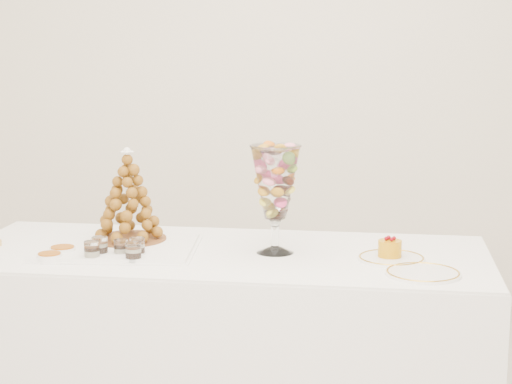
{
  "coord_description": "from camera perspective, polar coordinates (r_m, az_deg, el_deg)",
  "views": [
    {
      "loc": [
        0.21,
        -2.66,
        1.47
      ],
      "look_at": [
        -0.02,
        0.22,
        0.95
      ],
      "focal_mm": 60.0,
      "sensor_mm": 36.0,
      "label": 1
    }
  ],
  "objects": [
    {
      "name": "ramekin_back",
      "position": [
        3.08,
        -12.77,
        -3.88
      ],
      "size": [
        0.09,
        0.09,
        0.03
      ],
      "primitive_type": "cylinder",
      "color": "white",
      "rests_on": "buffet_table"
    },
    {
      "name": "verrine_c",
      "position": [
        2.99,
        -7.92,
        -3.71
      ],
      "size": [
        0.06,
        0.06,
        0.07
      ],
      "primitive_type": "cylinder",
      "rotation": [
        0.0,
        0.0,
        -0.15
      ],
      "color": "white",
      "rests_on": "buffet_table"
    },
    {
      "name": "verrine_d",
      "position": [
        2.96,
        -10.89,
        -3.92
      ],
      "size": [
        0.07,
        0.07,
        0.07
      ],
      "primitive_type": "cylinder",
      "rotation": [
        0.0,
        0.0,
        0.33
      ],
      "color": "white",
      "rests_on": "buffet_table"
    },
    {
      "name": "croquembouche",
      "position": [
        3.16,
        -8.52,
        -0.21
      ],
      "size": [
        0.27,
        0.27,
        0.34
      ],
      "rotation": [
        0.0,
        0.0,
        0.15
      ],
      "color": "brown",
      "rests_on": "lace_tray"
    },
    {
      "name": "verrine_e",
      "position": [
        2.92,
        -8.18,
        -4.03
      ],
      "size": [
        0.06,
        0.06,
        0.07
      ],
      "primitive_type": "cylinder",
      "rotation": [
        0.0,
        0.0,
        -0.09
      ],
      "color": "white",
      "rests_on": "buffet_table"
    },
    {
      "name": "ramekin_front",
      "position": [
        3.0,
        -13.6,
        -4.29
      ],
      "size": [
        0.09,
        0.09,
        0.03
      ],
      "primitive_type": "cylinder",
      "color": "white",
      "rests_on": "buffet_table"
    },
    {
      "name": "lace_tray",
      "position": [
        3.12,
        -9.21,
        -3.66
      ],
      "size": [
        0.56,
        0.42,
        0.02
      ],
      "primitive_type": "cube",
      "rotation": [
        0.0,
        0.0,
        0.03
      ],
      "color": "white",
      "rests_on": "buffet_table"
    },
    {
      "name": "cake_plate",
      "position": [
        2.98,
        9.01,
        -4.41
      ],
      "size": [
        0.23,
        0.23,
        0.01
      ],
      "primitive_type": "cylinder",
      "color": "white",
      "rests_on": "buffet_table"
    },
    {
      "name": "verrine_a",
      "position": [
        3.01,
        -10.36,
        -3.64
      ],
      "size": [
        0.07,
        0.07,
        0.07
      ],
      "primitive_type": "cylinder",
      "rotation": [
        0.0,
        0.0,
        0.3
      ],
      "color": "white",
      "rests_on": "buffet_table"
    },
    {
      "name": "verrine_b",
      "position": [
        3.0,
        -8.99,
        -3.76
      ],
      "size": [
        0.05,
        0.05,
        0.06
      ],
      "primitive_type": "cylinder",
      "rotation": [
        0.0,
        0.0,
        -0.07
      ],
      "color": "white",
      "rests_on": "buffet_table"
    },
    {
      "name": "spare_plate",
      "position": [
        2.81,
        11.07,
        -5.35
      ],
      "size": [
        0.24,
        0.24,
        0.01
      ],
      "primitive_type": "cylinder",
      "color": "white",
      "rests_on": "buffet_table"
    },
    {
      "name": "macaron_vase",
      "position": [
        2.99,
        1.3,
        0.56
      ],
      "size": [
        0.17,
        0.17,
        0.38
      ],
      "color": "white",
      "rests_on": "buffet_table"
    },
    {
      "name": "mousse_cake",
      "position": [
        2.97,
        8.91,
        -3.72
      ],
      "size": [
        0.08,
        0.08,
        0.07
      ],
      "color": "#CB8709",
      "rests_on": "cake_plate"
    },
    {
      "name": "buffet_table",
      "position": [
        3.17,
        -2.18,
        -10.3
      ],
      "size": [
        1.94,
        0.88,
        0.72
      ],
      "rotation": [
        0.0,
        0.0,
        -0.06
      ],
      "color": "white",
      "rests_on": "ground"
    }
  ]
}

